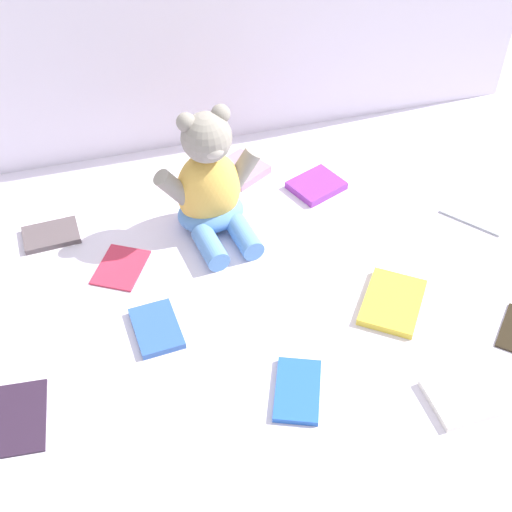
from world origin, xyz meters
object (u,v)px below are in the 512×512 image
(book_case_9, at_px, (316,185))
(book_case_1, at_px, (460,397))
(teddy_bear, at_px, (210,187))
(book_case_0, at_px, (477,212))
(book_case_4, at_px, (19,417))
(book_case_7, at_px, (298,390))
(book_case_10, at_px, (51,235))
(book_case_2, at_px, (121,267))
(book_case_5, at_px, (157,328))
(book_case_8, at_px, (393,302))
(book_case_11, at_px, (241,170))

(book_case_9, bearing_deg, book_case_1, 161.91)
(teddy_bear, height_order, book_case_0, teddy_bear)
(book_case_1, relative_size, book_case_4, 0.74)
(book_case_4, relative_size, book_case_7, 1.10)
(book_case_4, relative_size, book_case_9, 1.28)
(book_case_0, height_order, book_case_4, book_case_0)
(book_case_4, distance_m, book_case_10, 0.42)
(book_case_2, bearing_deg, book_case_0, -153.69)
(book_case_1, bearing_deg, book_case_0, 145.77)
(book_case_5, relative_size, book_case_9, 1.07)
(teddy_bear, xyz_separation_m, book_case_1, (0.28, -0.52, -0.09))
(book_case_2, xyz_separation_m, book_case_8, (0.46, -0.23, 0.00))
(book_case_1, bearing_deg, book_case_5, -124.15)
(book_case_1, xyz_separation_m, book_case_9, (-0.04, 0.57, 0.00))
(book_case_10, bearing_deg, book_case_2, 40.68)
(book_case_4, relative_size, book_case_8, 0.96)
(book_case_5, height_order, book_case_9, book_case_9)
(book_case_9, xyz_separation_m, book_case_11, (-0.14, 0.10, 0.00))
(book_case_5, bearing_deg, book_case_0, -174.10)
(book_case_0, height_order, book_case_2, same)
(book_case_2, bearing_deg, book_case_8, -176.52)
(book_case_4, relative_size, book_case_5, 1.19)
(teddy_bear, height_order, book_case_5, teddy_bear)
(book_case_2, height_order, book_case_10, book_case_10)
(book_case_9, bearing_deg, book_case_10, 67.87)
(book_case_2, relative_size, book_case_10, 1.01)
(book_case_9, bearing_deg, book_case_4, 100.65)
(book_case_5, distance_m, book_case_7, 0.27)
(book_case_8, bearing_deg, teddy_bear, 167.42)
(book_case_0, height_order, book_case_8, book_case_8)
(book_case_0, height_order, book_case_10, book_case_10)
(book_case_5, distance_m, book_case_11, 0.47)
(teddy_bear, distance_m, book_case_5, 0.30)
(teddy_bear, bearing_deg, book_case_0, -20.69)
(book_case_0, xyz_separation_m, book_case_1, (-0.25, -0.40, 0.00))
(book_case_7, bearing_deg, teddy_bear, -63.02)
(book_case_10, bearing_deg, book_case_1, 43.17)
(teddy_bear, height_order, book_case_10, teddy_bear)
(book_case_4, distance_m, book_case_7, 0.44)
(book_case_1, xyz_separation_m, book_case_5, (-0.44, 0.27, -0.00))
(book_case_8, relative_size, book_case_9, 1.33)
(book_case_0, height_order, book_case_11, book_case_11)
(book_case_4, height_order, book_case_9, book_case_9)
(book_case_9, relative_size, book_case_10, 0.96)
(book_case_1, xyz_separation_m, book_case_8, (-0.02, 0.22, 0.00))
(book_case_0, height_order, book_case_5, book_case_5)
(book_case_0, height_order, book_case_1, book_case_1)
(book_case_0, relative_size, book_case_8, 0.94)
(book_case_1, height_order, book_case_9, book_case_9)
(book_case_10, bearing_deg, book_case_8, 55.38)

